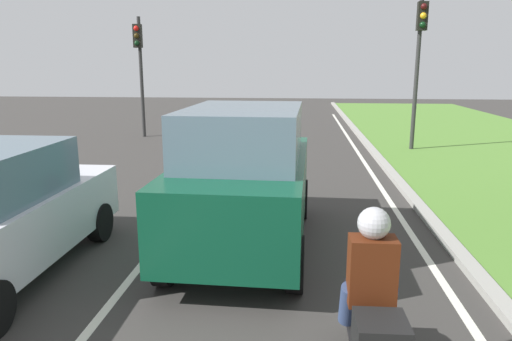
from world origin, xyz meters
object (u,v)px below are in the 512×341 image
at_px(traffic_light_near_right, 419,48).
at_px(motorcycle, 369,336).
at_px(rider_person, 371,268).
at_px(traffic_light_overhead_left, 139,57).
at_px(car_suv_ahead, 245,177).

bearing_deg(traffic_light_near_right, motorcycle, -104.32).
height_order(rider_person, traffic_light_overhead_left, traffic_light_overhead_left).
height_order(car_suv_ahead, traffic_light_near_right, traffic_light_near_right).
distance_m(traffic_light_near_right, traffic_light_overhead_left, 10.60).
relative_size(rider_person, traffic_light_overhead_left, 0.24).
distance_m(motorcycle, traffic_light_overhead_left, 16.86).
height_order(rider_person, traffic_light_near_right, traffic_light_near_right).
relative_size(rider_person, traffic_light_near_right, 0.23).
bearing_deg(motorcycle, car_suv_ahead, 112.32).
distance_m(car_suv_ahead, rider_person, 3.70).
bearing_deg(motorcycle, traffic_light_near_right, 74.47).
xyz_separation_m(rider_person, traffic_light_overhead_left, (-7.08, 15.02, 2.02)).
bearing_deg(car_suv_ahead, traffic_light_near_right, 64.46).
height_order(car_suv_ahead, rider_person, car_suv_ahead).
xyz_separation_m(motorcycle, rider_person, (-0.00, 0.05, 0.62)).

